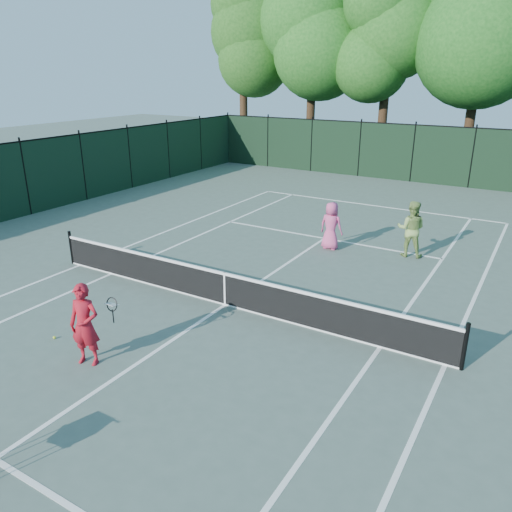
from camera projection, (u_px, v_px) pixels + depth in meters
The scene contains 18 objects.
ground at pixel (225, 305), 12.93m from camera, with size 90.00×90.00×0.00m, color #4D5E53.
sideline_doubles_left at pixel (80, 265), 15.58m from camera, with size 0.10×23.77×0.01m, color white.
sideline_doubles_right at pixel (445, 365), 10.28m from camera, with size 0.10×23.77×0.01m, color white.
sideline_singles_left at pixel (112, 274), 14.91m from camera, with size 0.10×23.77×0.01m, color white.
sideline_singles_right at pixel (380, 347), 10.94m from camera, with size 0.10×23.77×0.01m, color white.
baseline_far at pixel (374, 206), 22.48m from camera, with size 10.97×0.10×0.01m, color white.
service_line_far at pixel (325, 238), 18.07m from camera, with size 8.23×0.10×0.01m, color white.
center_service_line at pixel (225, 305), 12.93m from camera, with size 0.10×12.80×0.01m, color white.
tennis_net at pixel (225, 288), 12.76m from camera, with size 11.69×0.09×1.06m.
fence_far at pixel (413, 154), 26.88m from camera, with size 24.00×0.05×3.00m, color black.
tree_0 at pixel (243, 32), 33.64m from camera, with size 6.40×6.40×13.14m.
tree_1 at pixel (314, 21), 31.45m from camera, with size 6.80×6.80×13.98m.
tree_2 at pixel (390, 34), 29.21m from camera, with size 6.00×6.00×12.40m.
tree_3 at pixel (487, 5), 26.75m from camera, with size 7.00×7.00×14.45m.
coach at pixel (85, 325), 10.08m from camera, with size 0.84×0.82×1.76m.
player_pink at pixel (331, 226), 16.76m from camera, with size 0.82×0.56×1.62m.
player_green at pixel (411, 229), 16.07m from camera, with size 0.99×0.83×1.84m.
loose_ball_midcourt at pixel (54, 338), 11.28m from camera, with size 0.07×0.07×0.07m, color #D5E92F.
Camera 1 is at (6.69, -9.60, 5.69)m, focal length 35.00 mm.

